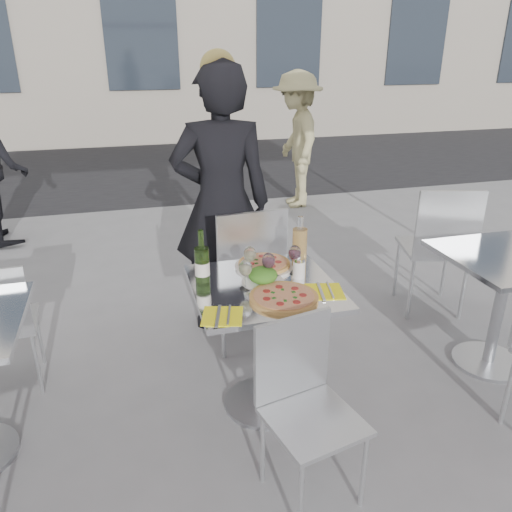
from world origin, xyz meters
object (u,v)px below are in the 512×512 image
object	(u,v)px
wineglass_red_b	(295,254)
napkin_right	(325,291)
pizza_far	(264,265)
wineglass_red_a	(268,262)
pizza_near	(284,297)
napkin_left	(222,316)
wineglass_white_b	(250,255)
main_table	(264,321)
salad_plate	(263,277)
woman_diner	(222,204)
wine_bottle	(202,264)
pedestrian_b	(296,140)
chair_far	(247,267)
side_chair_rfar	(439,241)
chair_near	(304,395)
wineglass_white_a	(245,269)
carafe	(300,247)
side_table_right	(503,288)
sugar_shaker	(299,268)

from	to	relation	value
wineglass_red_b	napkin_right	xyz separation A→B (m)	(0.07, -0.26, -0.11)
pizza_far	wineglass_red_a	size ratio (longest dim) A/B	2.06
pizza_near	napkin_left	size ratio (longest dim) A/B	1.50
wineglass_white_b	napkin_right	bearing A→B (deg)	-44.66
main_table	salad_plate	world-z (taller)	salad_plate
woman_diner	napkin_left	world-z (taller)	woman_diner
pizza_near	pizza_far	bearing A→B (deg)	87.81
wine_bottle	napkin_right	world-z (taller)	wine_bottle
pizza_near	napkin_right	distance (m)	0.22
pedestrian_b	pizza_near	distance (m)	4.08
chair_far	salad_plate	distance (m)	0.63
side_chair_rfar	wineglass_red_b	distance (m)	1.46
salad_plate	napkin_left	xyz separation A→B (m)	(-0.27, -0.29, -0.03)
main_table	chair_near	xyz separation A→B (m)	(0.02, -0.56, -0.05)
wineglass_white_a	napkin_left	xyz separation A→B (m)	(-0.17, -0.24, -0.11)
main_table	wineglass_red_a	world-z (taller)	wineglass_red_a
main_table	carafe	world-z (taller)	carafe
woman_diner	napkin_right	xyz separation A→B (m)	(0.29, -1.10, -0.16)
pizza_far	carafe	xyz separation A→B (m)	(0.19, -0.04, 0.10)
side_table_right	chair_far	bearing A→B (deg)	156.72
wine_bottle	wineglass_white_b	world-z (taller)	wine_bottle
wineglass_white_b	wine_bottle	bearing A→B (deg)	-167.44
main_table	wineglass_white_a	xyz separation A→B (m)	(-0.10, -0.02, 0.32)
main_table	wineglass_red_a	xyz separation A→B (m)	(0.03, 0.04, 0.32)
side_table_right	wineglass_red_b	size ratio (longest dim) A/B	4.76
side_chair_rfar	wine_bottle	bearing A→B (deg)	33.08
wineglass_white_b	wineglass_white_a	bearing A→B (deg)	-112.05
main_table	chair_far	xyz separation A→B (m)	(0.07, 0.62, 0.04)
pizza_far	carafe	bearing A→B (deg)	-12.86
chair_far	wine_bottle	bearing A→B (deg)	50.84
sugar_shaker	wineglass_red_b	bearing A→B (deg)	93.74
side_chair_rfar	salad_plate	distance (m)	1.66
chair_far	wineglass_red_b	bearing A→B (deg)	100.01
wine_bottle	main_table	bearing A→B (deg)	-16.56
pizza_far	napkin_right	xyz separation A→B (m)	(0.21, -0.37, -0.01)
wineglass_red_a	side_table_right	bearing A→B (deg)	-1.44
wine_bottle	wineglass_white_b	bearing A→B (deg)	12.56
chair_near	pedestrian_b	size ratio (longest dim) A/B	0.50
main_table	side_chair_rfar	bearing A→B (deg)	24.13
wineglass_white_b	wineglass_red_a	distance (m)	0.13
side_chair_rfar	wineglass_red_a	world-z (taller)	side_chair_rfar
pedestrian_b	chair_far	bearing A→B (deg)	-17.50
pizza_far	pizza_near	bearing A→B (deg)	-92.19
woman_diner	wineglass_white_a	distance (m)	0.97
pedestrian_b	wine_bottle	bearing A→B (deg)	-19.04
sugar_shaker	napkin_right	world-z (taller)	sugar_shaker
main_table	side_table_right	bearing A→B (deg)	0.00
woman_diner	napkin_left	bearing A→B (deg)	87.81
chair_far	side_chair_rfar	world-z (taller)	side_chair_rfar
salad_plate	chair_far	bearing A→B (deg)	83.89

